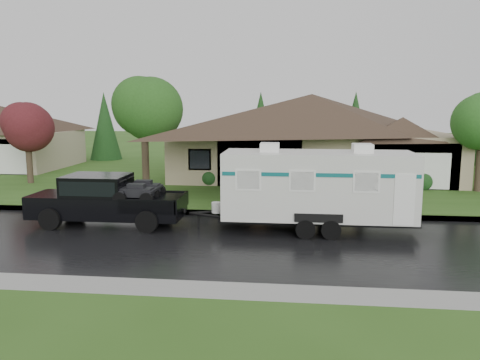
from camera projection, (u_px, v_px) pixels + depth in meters
The scene contains 11 objects.
ground at pixel (274, 229), 19.12m from camera, with size 140.00×140.00×0.00m, color #31571B.
road at pixel (272, 243), 17.16m from camera, with size 140.00×8.00×0.01m, color black.
curb at pixel (276, 214), 21.32m from camera, with size 140.00×0.50×0.15m, color gray.
lawn at pixel (282, 174), 33.83m from camera, with size 140.00×26.00×0.15m, color #31571B.
house_main at pixel (316, 126), 31.89m from camera, with size 19.44×10.80×6.90m.
house_far at pixel (3, 131), 36.54m from camera, with size 10.80×8.64×5.80m.
tree_left_green at pixel (144, 107), 28.19m from camera, with size 4.10×4.10×6.79m.
tree_red at pixel (27, 126), 28.92m from camera, with size 3.11×3.11×5.15m.
shrub_row at pixel (313, 179), 27.94m from camera, with size 13.60×1.00×1.00m.
pickup_truck at pixel (105, 198), 19.62m from camera, with size 6.36×2.42×2.12m.
travel_trailer at pixel (317, 185), 18.57m from camera, with size 7.84×2.76×3.52m.
Camera 1 is at (0.61, -18.61, 5.00)m, focal length 35.00 mm.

